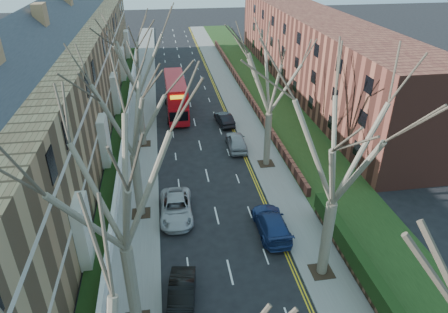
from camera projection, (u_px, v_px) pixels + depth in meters
name	position (u px, v px, depth m)	size (l,w,h in m)	color
pavement_left	(143.00, 106.00, 50.52)	(3.00, 102.00, 0.12)	slate
pavement_right	(236.00, 101.00, 52.19)	(3.00, 102.00, 0.12)	slate
terrace_left	(59.00, 88.00, 39.90)	(9.70, 78.00, 13.60)	#936E4A
flats_right	(313.00, 52.00, 54.89)	(13.97, 54.00, 10.00)	brown
front_wall_left	(126.00, 129.00, 43.08)	(0.30, 78.00, 1.00)	white
grass_verge_right	(269.00, 98.00, 52.77)	(6.00, 102.00, 0.06)	#1C3412
tree_left_mid	(115.00, 175.00, 17.40)	(10.50, 10.50, 14.71)	brown
tree_left_far	(128.00, 101.00, 26.22)	(10.15, 10.15, 14.22)	brown
tree_left_dist	(134.00, 52.00, 36.48)	(10.50, 10.50, 14.71)	brown
tree_right_mid	(343.00, 137.00, 20.72)	(10.50, 10.50, 14.71)	brown
tree_right_far	(272.00, 68.00, 33.01)	(10.15, 10.15, 14.22)	brown
double_decker_bus	(176.00, 97.00, 47.59)	(2.65, 10.02, 4.22)	#AE0C13
car_left_mid	(182.00, 296.00, 22.78)	(1.47, 4.22, 1.39)	black
car_left_far	(176.00, 208.00, 30.18)	(2.39, 5.19, 1.44)	#A9AAAF
car_right_near	(271.00, 223.00, 28.53)	(2.08, 5.11, 1.48)	navy
car_right_mid	(236.00, 141.00, 40.04)	(1.83, 4.56, 1.55)	#96989E
car_right_far	(224.00, 119.00, 45.32)	(1.43, 4.09, 1.35)	black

